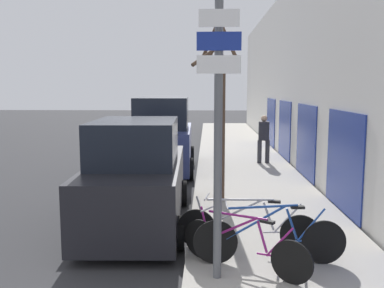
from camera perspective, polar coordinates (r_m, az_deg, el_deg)
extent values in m
plane|color=#333335|center=(13.59, -3.59, -4.30)|extent=(80.00, 80.00, 0.00)
cube|color=#ADA89E|center=(16.31, 6.52, -2.08)|extent=(3.20, 32.00, 0.15)
cube|color=silver|center=(16.33, 12.90, 8.97)|extent=(0.20, 32.00, 6.50)
cube|color=navy|center=(9.65, 19.55, -2.23)|extent=(0.03, 2.35, 2.14)
cube|color=navy|center=(13.03, 14.92, 0.37)|extent=(0.03, 2.35, 2.14)
cube|color=navy|center=(16.48, 12.21, 1.90)|extent=(0.03, 2.35, 2.14)
cube|color=navy|center=(19.96, 10.45, 2.89)|extent=(0.03, 2.35, 2.14)
cylinder|color=#595B60|center=(5.74, 3.49, 0.07)|extent=(0.11, 0.11, 3.77)
cube|color=white|center=(5.69, 3.64, 16.43)|extent=(0.52, 0.02, 0.22)
cube|color=navy|center=(5.65, 3.62, 13.53)|extent=(0.58, 0.02, 0.24)
cube|color=white|center=(5.63, 3.59, 10.54)|extent=(0.58, 0.02, 0.23)
cylinder|color=black|center=(6.78, 1.22, -12.54)|extent=(0.52, 0.37, 0.61)
cylinder|color=black|center=(6.10, 13.17, -15.09)|extent=(0.52, 0.37, 0.61)
cylinder|color=#8C1E72|center=(6.40, 5.41, -11.15)|extent=(0.71, 0.50, 0.50)
cylinder|color=#8C1E72|center=(6.30, 6.02, -9.43)|extent=(0.82, 0.58, 0.08)
cylinder|color=#8C1E72|center=(6.18, 9.35, -12.11)|extent=(0.17, 0.13, 0.44)
cylinder|color=#8C1E72|center=(6.19, 10.88, -14.46)|extent=(0.45, 0.32, 0.07)
cylinder|color=#8C1E72|center=(6.08, 11.59, -12.72)|extent=(0.34, 0.25, 0.49)
cylinder|color=#8C1E72|center=(6.65, 1.76, -10.58)|extent=(0.17, 0.13, 0.53)
cube|color=black|center=(6.08, 10.03, -10.16)|extent=(0.21, 0.18, 0.04)
cylinder|color=#99999E|center=(6.54, 2.31, -8.54)|extent=(0.27, 0.38, 0.02)
cylinder|color=black|center=(6.57, 3.14, -12.93)|extent=(0.67, 0.06, 0.67)
cylinder|color=black|center=(6.84, 17.14, -12.42)|extent=(0.67, 0.06, 0.67)
cylinder|color=#1E4799|center=(6.52, 8.58, -10.27)|extent=(0.91, 0.06, 0.55)
cylinder|color=#1E4799|center=(6.47, 9.33, -8.27)|extent=(1.05, 0.07, 0.09)
cylinder|color=#1E4799|center=(6.63, 13.15, -10.33)|extent=(0.20, 0.04, 0.48)
cylinder|color=#1E4799|center=(6.76, 14.80, -12.36)|extent=(0.57, 0.05, 0.08)
cylinder|color=#1E4799|center=(6.70, 15.55, -10.43)|extent=(0.43, 0.04, 0.54)
cylinder|color=#1E4799|center=(6.48, 3.88, -10.57)|extent=(0.19, 0.04, 0.58)
cube|color=black|center=(6.57, 13.91, -8.19)|extent=(0.20, 0.09, 0.04)
cylinder|color=#99999E|center=(6.40, 4.63, -8.13)|extent=(0.04, 0.44, 0.02)
cylinder|color=black|center=(7.21, 0.62, -11.15)|extent=(0.64, 0.13, 0.64)
cylinder|color=black|center=(7.12, 14.24, -11.63)|extent=(0.64, 0.13, 0.64)
cylinder|color=#B7B7BC|center=(7.04, 5.70, -9.13)|extent=(0.93, 0.18, 0.53)
cylinder|color=#B7B7BC|center=(6.97, 6.42, -7.39)|extent=(1.08, 0.20, 0.08)
cylinder|color=#B7B7BC|center=(7.02, 10.17, -9.46)|extent=(0.20, 0.07, 0.46)
cylinder|color=#B7B7BC|center=(7.10, 11.84, -11.41)|extent=(0.58, 0.12, 0.08)
cylinder|color=#B7B7BC|center=(7.03, 12.58, -9.70)|extent=(0.44, 0.10, 0.51)
cylinder|color=#B7B7BC|center=(7.11, 1.29, -9.12)|extent=(0.20, 0.06, 0.55)
cube|color=black|center=(6.96, 10.91, -7.55)|extent=(0.21, 0.11, 0.04)
cylinder|color=#99999E|center=(7.03, 1.97, -7.02)|extent=(0.09, 0.44, 0.02)
cube|color=black|center=(8.79, -7.28, -5.94)|extent=(1.89, 4.57, 1.16)
cube|color=black|center=(8.43, -7.55, 0.36)|extent=(1.64, 2.40, 0.83)
cylinder|color=black|center=(10.37, -11.03, -6.45)|extent=(0.24, 0.61, 0.60)
cylinder|color=black|center=(10.18, -1.31, -6.58)|extent=(0.24, 0.61, 0.60)
cylinder|color=black|center=(7.76, -15.11, -11.38)|extent=(0.24, 0.61, 0.60)
cylinder|color=black|center=(7.50, -1.89, -11.79)|extent=(0.24, 0.61, 0.60)
cube|color=navy|center=(14.23, -3.94, -0.39)|extent=(1.96, 4.26, 1.28)
cube|color=black|center=(13.95, -4.03, 4.16)|extent=(1.72, 2.23, 1.00)
cylinder|color=black|center=(15.68, -6.93, -1.50)|extent=(0.24, 0.68, 0.68)
cylinder|color=black|center=(15.55, -0.14, -1.53)|extent=(0.24, 0.68, 0.68)
cylinder|color=black|center=(13.14, -8.40, -3.28)|extent=(0.24, 0.68, 0.68)
cylinder|color=black|center=(12.98, -0.29, -3.33)|extent=(0.24, 0.68, 0.68)
cylinder|color=#333338|center=(15.18, 8.99, -1.01)|extent=(0.15, 0.15, 0.81)
cylinder|color=#333338|center=(15.27, 10.02, -0.98)|extent=(0.15, 0.15, 0.81)
cylinder|color=#26262D|center=(15.13, 9.56, 1.73)|extent=(0.37, 0.37, 0.64)
sphere|color=tan|center=(15.10, 9.60, 3.37)|extent=(0.22, 0.22, 0.22)
cylinder|color=#4C3828|center=(10.02, 3.83, 1.34)|extent=(0.21, 0.21, 3.11)
cylinder|color=#4C3828|center=(10.16, 2.79, 12.45)|extent=(0.49, 0.44, 0.84)
cylinder|color=#4C3828|center=(9.73, 3.95, 12.58)|extent=(0.09, 0.61, 0.81)
cylinder|color=#4C3828|center=(9.66, 2.06, 11.83)|extent=(0.72, 0.74, 0.56)
cylinder|color=#4C3828|center=(9.72, 5.11, 13.05)|extent=(0.48, 0.70, 0.97)
cylinder|color=#4C3828|center=(10.28, 2.38, 13.47)|extent=(0.64, 0.64, 1.22)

